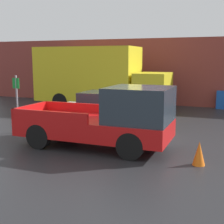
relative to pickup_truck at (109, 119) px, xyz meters
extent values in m
plane|color=#232326|center=(0.69, 0.22, -0.95)|extent=(60.00, 60.00, 0.00)
cube|color=brown|center=(0.69, 10.21, 1.11)|extent=(28.00, 0.15, 4.14)
cube|color=red|center=(-0.53, 0.00, -0.30)|extent=(5.02, 2.02, 0.59)
cube|color=#28333D|center=(1.03, 0.00, 0.54)|extent=(1.91, 1.90, 1.08)
cube|color=red|center=(-1.66, 0.96, 0.16)|extent=(2.76, 0.10, 0.32)
cube|color=red|center=(-1.66, -0.96, 0.16)|extent=(2.76, 0.10, 0.32)
cube|color=red|center=(-2.99, 0.00, 0.16)|extent=(0.10, 2.02, 0.32)
cylinder|color=black|center=(1.03, 0.89, -0.55)|extent=(0.81, 0.26, 0.81)
cylinder|color=black|center=(1.03, -0.89, -0.55)|extent=(0.81, 0.26, 0.81)
cylinder|color=black|center=(-2.09, 0.89, -0.55)|extent=(0.81, 0.26, 0.81)
cylinder|color=black|center=(-2.09, -0.89, -0.55)|extent=(0.81, 0.26, 0.81)
cube|color=#B7BABF|center=(-1.01, 2.71, -0.35)|extent=(4.84, 1.83, 0.60)
cube|color=#28333D|center=(-0.87, 2.71, 0.26)|extent=(2.66, 1.61, 0.61)
cylinder|color=black|center=(0.49, 3.53, -0.59)|extent=(0.73, 0.22, 0.73)
cylinder|color=black|center=(0.49, 1.90, -0.59)|extent=(0.73, 0.22, 0.73)
cylinder|color=black|center=(-2.51, 3.53, -0.59)|extent=(0.73, 0.22, 0.73)
cylinder|color=black|center=(-2.51, 1.90, -0.59)|extent=(0.73, 0.22, 0.73)
cube|color=gold|center=(-0.36, 7.30, 0.34)|extent=(1.68, 2.42, 1.68)
cube|color=gold|center=(-4.26, 7.30, 1.04)|extent=(5.80, 2.54, 3.08)
cylinder|color=black|center=(-0.67, 8.44, -0.48)|extent=(0.96, 0.30, 0.96)
cylinder|color=black|center=(-0.67, 6.16, -0.48)|extent=(0.96, 0.30, 0.96)
cylinder|color=black|center=(-5.44, 8.44, -0.48)|extent=(0.96, 0.30, 0.96)
cylinder|color=black|center=(-5.44, 6.16, -0.48)|extent=(0.96, 0.30, 0.96)
cylinder|color=gray|center=(-4.08, 0.62, 0.18)|extent=(0.07, 0.07, 2.26)
cube|color=#198C33|center=(-4.08, 0.60, 1.00)|extent=(0.30, 0.02, 0.40)
cube|color=#194CB2|center=(3.02, 9.88, -0.43)|extent=(0.45, 0.40, 1.04)
cone|color=orange|center=(2.92, -0.65, -0.62)|extent=(0.35, 0.35, 0.66)
camera|label=1|loc=(3.69, -9.16, 1.94)|focal=50.00mm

